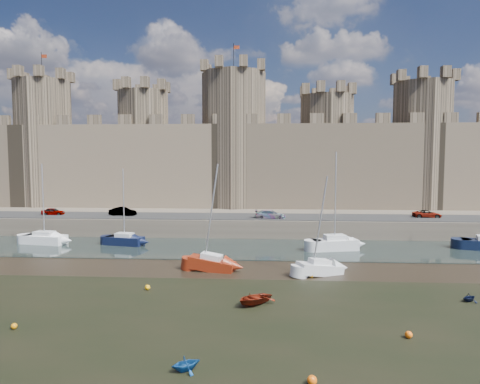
{
  "coord_description": "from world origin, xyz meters",
  "views": [
    {
      "loc": [
        7.79,
        -26.53,
        10.83
      ],
      "look_at": [
        4.74,
        22.0,
        7.01
      ],
      "focal_mm": 32.0,
      "sensor_mm": 36.0,
      "label": 1
    }
  ],
  "objects_px": {
    "sailboat_1": "(124,239)",
    "sailboat_5": "(320,267)",
    "car_1": "(123,212)",
    "car_3": "(427,214)",
    "sailboat_4": "(212,263)",
    "car_2": "(270,214)",
    "sailboat_0": "(44,238)",
    "car_0": "(53,212)",
    "sailboat_2": "(335,243)",
    "dinghy_1": "(186,364)"
  },
  "relations": [
    {
      "from": "sailboat_4",
      "to": "sailboat_5",
      "type": "bearing_deg",
      "value": 4.43
    },
    {
      "from": "sailboat_0",
      "to": "dinghy_1",
      "type": "bearing_deg",
      "value": -43.17
    },
    {
      "from": "sailboat_0",
      "to": "sailboat_5",
      "type": "relative_size",
      "value": 1.09
    },
    {
      "from": "sailboat_1",
      "to": "car_1",
      "type": "bearing_deg",
      "value": 122.2
    },
    {
      "from": "sailboat_0",
      "to": "sailboat_2",
      "type": "xyz_separation_m",
      "value": [
        36.0,
        -1.42,
        0.1
      ]
    },
    {
      "from": "car_0",
      "to": "sailboat_5",
      "type": "distance_m",
      "value": 41.99
    },
    {
      "from": "sailboat_1",
      "to": "sailboat_5",
      "type": "xyz_separation_m",
      "value": [
        22.65,
        -11.97,
        -0.08
      ]
    },
    {
      "from": "car_1",
      "to": "car_0",
      "type": "bearing_deg",
      "value": 98.05
    },
    {
      "from": "car_0",
      "to": "sailboat_0",
      "type": "height_order",
      "value": "sailboat_0"
    },
    {
      "from": "sailboat_4",
      "to": "car_1",
      "type": "bearing_deg",
      "value": 136.98
    },
    {
      "from": "sailboat_1",
      "to": "sailboat_4",
      "type": "xyz_separation_m",
      "value": [
        12.38,
        -11.15,
        -0.01
      ]
    },
    {
      "from": "car_1",
      "to": "sailboat_0",
      "type": "xyz_separation_m",
      "value": [
        -7.14,
        -8.72,
        -2.35
      ]
    },
    {
      "from": "sailboat_2",
      "to": "sailboat_5",
      "type": "distance_m",
      "value": 11.04
    },
    {
      "from": "sailboat_1",
      "to": "dinghy_1",
      "type": "bearing_deg",
      "value": -53.85
    },
    {
      "from": "car_0",
      "to": "sailboat_2",
      "type": "relative_size",
      "value": 0.28
    },
    {
      "from": "car_1",
      "to": "sailboat_5",
      "type": "height_order",
      "value": "sailboat_5"
    },
    {
      "from": "car_0",
      "to": "car_1",
      "type": "xyz_separation_m",
      "value": [
        10.51,
        -0.16,
        0.09
      ]
    },
    {
      "from": "sailboat_5",
      "to": "dinghy_1",
      "type": "distance_m",
      "value": 20.89
    },
    {
      "from": "car_1",
      "to": "sailboat_5",
      "type": "relative_size",
      "value": 0.42
    },
    {
      "from": "sailboat_1",
      "to": "dinghy_1",
      "type": "distance_m",
      "value": 33.67
    },
    {
      "from": "sailboat_4",
      "to": "dinghy_1",
      "type": "relative_size",
      "value": 6.81
    },
    {
      "from": "car_0",
      "to": "car_2",
      "type": "height_order",
      "value": "car_2"
    },
    {
      "from": "sailboat_0",
      "to": "car_2",
      "type": "bearing_deg",
      "value": 23.25
    },
    {
      "from": "car_0",
      "to": "sailboat_5",
      "type": "height_order",
      "value": "sailboat_5"
    },
    {
      "from": "sailboat_1",
      "to": "sailboat_5",
      "type": "relative_size",
      "value": 1.03
    },
    {
      "from": "car_1",
      "to": "sailboat_0",
      "type": "relative_size",
      "value": 0.38
    },
    {
      "from": "car_1",
      "to": "dinghy_1",
      "type": "relative_size",
      "value": 2.55
    },
    {
      "from": "sailboat_1",
      "to": "sailboat_4",
      "type": "bearing_deg",
      "value": -29.69
    },
    {
      "from": "car_1",
      "to": "sailboat_5",
      "type": "distance_m",
      "value": 33.22
    },
    {
      "from": "sailboat_0",
      "to": "sailboat_5",
      "type": "bearing_deg",
      "value": -11.02
    },
    {
      "from": "sailboat_5",
      "to": "car_3",
      "type": "bearing_deg",
      "value": 27.16
    },
    {
      "from": "car_0",
      "to": "sailboat_5",
      "type": "xyz_separation_m",
      "value": [
        36.33,
        -20.91,
        -2.36
      ]
    },
    {
      "from": "sailboat_4",
      "to": "dinghy_1",
      "type": "height_order",
      "value": "sailboat_4"
    },
    {
      "from": "car_0",
      "to": "sailboat_4",
      "type": "xyz_separation_m",
      "value": [
        26.07,
        -20.09,
        -2.29
      ]
    },
    {
      "from": "dinghy_1",
      "to": "sailboat_4",
      "type": "bearing_deg",
      "value": -26.55
    },
    {
      "from": "car_1",
      "to": "car_3",
      "type": "distance_m",
      "value": 43.38
    },
    {
      "from": "car_3",
      "to": "sailboat_4",
      "type": "bearing_deg",
      "value": 127.62
    },
    {
      "from": "sailboat_0",
      "to": "sailboat_4",
      "type": "height_order",
      "value": "sailboat_4"
    },
    {
      "from": "car_1",
      "to": "car_3",
      "type": "bearing_deg",
      "value": -80.11
    },
    {
      "from": "sailboat_4",
      "to": "sailboat_5",
      "type": "distance_m",
      "value": 10.3
    },
    {
      "from": "sailboat_1",
      "to": "sailboat_4",
      "type": "distance_m",
      "value": 16.66
    },
    {
      "from": "car_2",
      "to": "sailboat_1",
      "type": "height_order",
      "value": "sailboat_1"
    },
    {
      "from": "car_0",
      "to": "car_3",
      "type": "xyz_separation_m",
      "value": [
        53.88,
        0.59,
        -0.01
      ]
    },
    {
      "from": "car_3",
      "to": "sailboat_0",
      "type": "height_order",
      "value": "sailboat_0"
    },
    {
      "from": "car_2",
      "to": "sailboat_0",
      "type": "bearing_deg",
      "value": 104.79
    },
    {
      "from": "sailboat_5",
      "to": "dinghy_1",
      "type": "relative_size",
      "value": 6.09
    },
    {
      "from": "car_1",
      "to": "car_3",
      "type": "height_order",
      "value": "car_1"
    },
    {
      "from": "car_1",
      "to": "sailboat_4",
      "type": "bearing_deg",
      "value": -133.12
    },
    {
      "from": "sailboat_4",
      "to": "car_0",
      "type": "bearing_deg",
      "value": 151.39
    },
    {
      "from": "dinghy_1",
      "to": "sailboat_5",
      "type": "bearing_deg",
      "value": -55.76
    }
  ]
}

